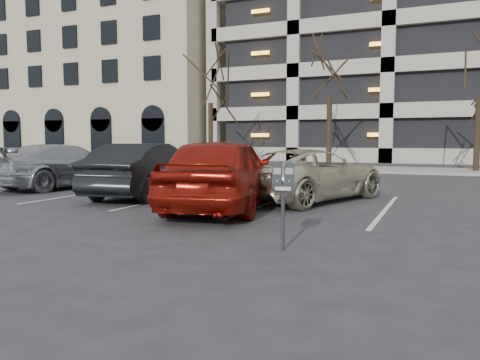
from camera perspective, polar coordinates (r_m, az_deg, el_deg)
ground at (r=9.08m, az=6.80°, el=-5.17°), size 140.00×140.00×0.00m
sidewalk at (r=24.74m, az=17.52°, el=1.20°), size 80.00×4.00×0.12m
stall_lines at (r=11.67m, az=3.46°, el=-2.85°), size 16.90×5.20×0.00m
office_building at (r=49.49m, az=-15.17°, el=11.67°), size 26.00×16.20×15.00m
tree_a at (r=27.92m, az=-3.64°, el=13.95°), size 3.62×3.62×8.23m
tree_b at (r=25.59m, az=10.96°, el=15.15°), size 3.74×3.74×8.51m
parking_meter at (r=6.68m, az=5.28°, el=-0.51°), size 0.34×0.21×1.25m
suv_silver at (r=12.40m, az=8.48°, el=0.65°), size 3.72×5.28×1.34m
car_red at (r=10.60m, az=-2.14°, el=0.85°), size 2.93×5.18×1.66m
car_dark at (r=13.28m, az=-11.37°, el=1.20°), size 2.11×4.65×1.48m
car_silver at (r=16.45m, az=-20.53°, el=1.61°), size 2.80×5.20×1.43m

